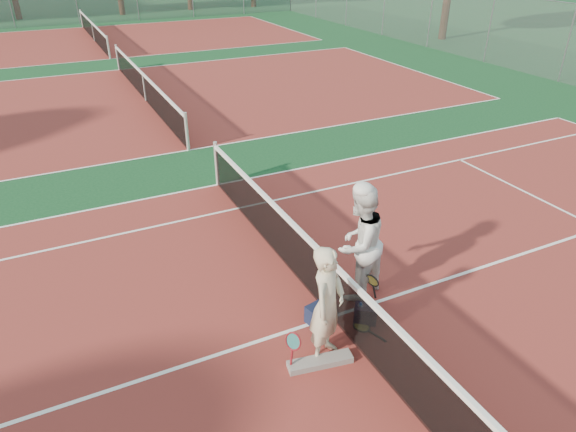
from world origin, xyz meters
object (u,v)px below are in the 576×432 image
Objects in this scene: player_a at (327,305)px; player_b at (359,243)px; sports_bag_purple at (366,314)px; water_bottle at (360,312)px; net_main at (333,291)px; racket_black_held at (372,289)px; racket_red at (293,351)px; sports_bag_navy at (319,314)px; racket_spare at (362,327)px.

player_b reaches higher than player_a.
sports_bag_purple is 0.09m from water_bottle.
player_a is (-0.50, -0.66, 0.39)m from net_main.
racket_black_held is 1.91× the size of water_bottle.
racket_red is (-1.03, -0.68, -0.21)m from net_main.
net_main is 28.54× the size of sports_bag_navy.
net_main is 18.43× the size of racket_red.
sports_bag_navy is (-0.24, 0.01, -0.36)m from net_main.
racket_red is at bearing 83.80° from racket_spare.
racket_black_held is at bearing 35.96° from water_bottle.
racket_red is at bearing -139.02° from sports_bag_navy.
racket_black_held is at bearing -8.76° from player_a.
racket_black_held is 1.49× the size of sports_bag_navy.
net_main is 0.57m from water_bottle.
player_b is 1.09m from water_bottle.
racket_black_held is (0.76, 0.04, -0.22)m from net_main.
sports_bag_purple is at bearing -35.29° from net_main.
sports_bag_purple is at bearing -25.00° from sports_bag_navy.
water_bottle is at bearing -23.25° from sports_bag_navy.
sports_bag_purple is at bearing -21.29° from racket_red.
net_main is at bearing 15.03° from player_a.
player_b reaches higher than sports_bag_navy.
sports_bag_navy is 0.65m from water_bottle.
racket_black_held is 1.63× the size of sports_bag_purple.
player_b is at bearing 3.28° from player_a.
racket_red is 1.51m from sports_bag_purple.
net_main reaches higher than racket_black_held.
player_a is 1.56m from player_b.
net_main is at bearing 145.23° from water_bottle.
racket_red reaches higher than sports_bag_navy.
player_b is at bearing -43.69° from racket_spare.
player_b reaches higher than racket_spare.
net_main is at bearing 6.09° from player_b.
net_main is at bearing -1.61° from sports_bag_navy.
sports_bag_navy is (0.26, 0.67, -0.75)m from player_a.
sports_bag_purple is (0.14, 0.11, 0.13)m from racket_spare.
racket_black_held is (0.08, -0.33, -0.71)m from player_b.
sports_bag_purple is at bearing -37.91° from water_bottle.
sports_bag_navy is at bearing 30.56° from player_a.
racket_red reaches higher than water_bottle.
racket_spare is (0.29, -0.41, -0.49)m from net_main.
player_b is 1.29m from sports_bag_navy.
net_main is 0.79m from racket_black_held.
player_b is at bearing 28.49° from net_main.
net_main is 6.09× the size of player_a.
water_bottle is (0.86, 0.41, -0.75)m from player_a.
sports_bag_purple is at bearing -68.78° from racket_spare.
player_b is at bearing 62.95° from water_bottle.
racket_red is 1.55× the size of sports_bag_navy.
sports_bag_navy is 1.10× the size of sports_bag_purple.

